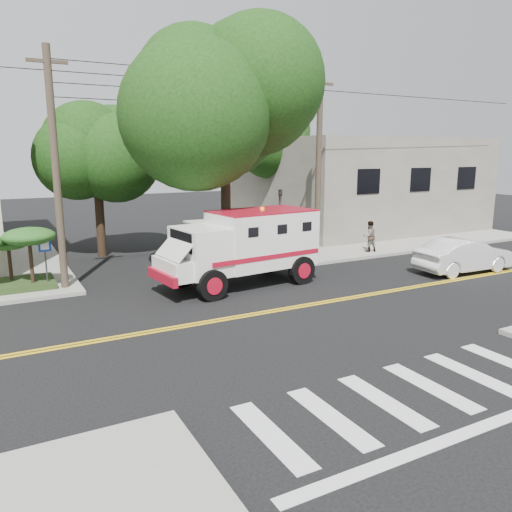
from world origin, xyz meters
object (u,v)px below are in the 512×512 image
parked_sedan (464,255)px  pedestrian_a (281,235)px  pedestrian_b (369,236)px  armored_truck (245,244)px

parked_sedan → pedestrian_a: 9.00m
pedestrian_b → pedestrian_a: bearing=-23.9°
parked_sedan → pedestrian_b: pedestrian_b is taller
parked_sedan → pedestrian_b: size_ratio=2.87×
armored_truck → pedestrian_b: (8.54, 2.45, -0.74)m
pedestrian_a → pedestrian_b: pedestrian_a is taller
armored_truck → pedestrian_a: 6.70m
armored_truck → parked_sedan: (9.59, -2.62, -0.94)m
armored_truck → pedestrian_a: size_ratio=4.08×
parked_sedan → armored_truck: bearing=77.7°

